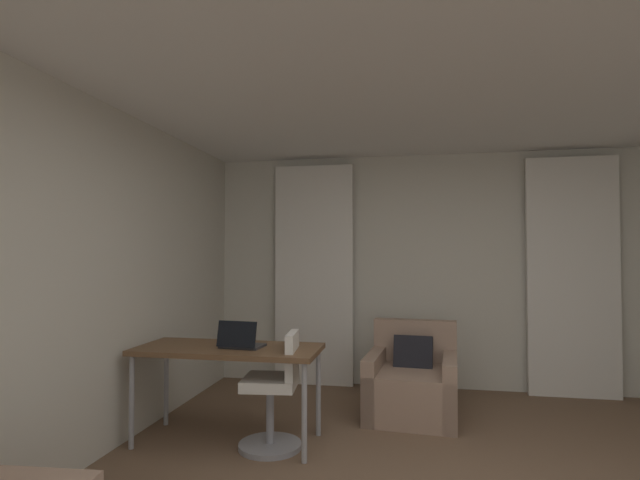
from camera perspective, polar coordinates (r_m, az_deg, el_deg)
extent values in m
cube|color=beige|center=(5.61, 13.49, -3.47)|extent=(5.12, 0.06, 2.60)
cube|color=beige|center=(3.42, -30.69, -4.42)|extent=(0.06, 6.12, 2.60)
cube|color=white|center=(2.83, 16.60, 22.45)|extent=(5.12, 6.12, 0.06)
cube|color=silver|center=(5.58, -0.72, -4.04)|extent=(0.90, 0.06, 2.50)
cube|color=silver|center=(5.72, 27.50, -3.79)|extent=(0.90, 0.06, 2.50)
cube|color=#997A66|center=(4.72, 10.75, -17.21)|extent=(0.87, 0.92, 0.43)
cube|color=#997A66|center=(4.97, 11.07, -11.48)|extent=(0.81, 0.21, 0.40)
cube|color=#997A66|center=(4.68, 15.05, -16.41)|extent=(0.19, 0.86, 0.57)
cube|color=#997A66|center=(4.74, 6.50, -16.28)|extent=(0.19, 0.86, 0.57)
cube|color=black|center=(4.77, 10.86, -13.16)|extent=(0.38, 0.23, 0.37)
cube|color=brown|center=(4.01, -10.67, -12.48)|extent=(1.45, 0.63, 0.04)
cylinder|color=#99999E|center=(4.60, -17.59, -15.77)|extent=(0.04, 0.04, 0.71)
cylinder|color=#99999E|center=(4.16, -0.19, -17.37)|extent=(0.04, 0.04, 0.71)
cylinder|color=#99999E|center=(4.16, -21.22, -17.28)|extent=(0.04, 0.04, 0.71)
cylinder|color=#99999E|center=(3.66, -1.85, -19.57)|extent=(0.04, 0.04, 0.71)
cylinder|color=gray|center=(3.96, -5.88, -20.03)|extent=(0.06, 0.06, 0.46)
cylinder|color=gray|center=(4.03, -5.89, -22.86)|extent=(0.48, 0.48, 0.04)
cube|color=silver|center=(3.89, -5.87, -16.25)|extent=(0.44, 0.44, 0.08)
cube|color=silver|center=(3.81, -3.28, -13.30)|extent=(0.10, 0.36, 0.34)
cube|color=#2D2D33|center=(3.97, -9.05, -12.17)|extent=(0.34, 0.25, 0.02)
cube|color=black|center=(3.86, -9.76, -10.84)|extent=(0.32, 0.08, 0.20)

